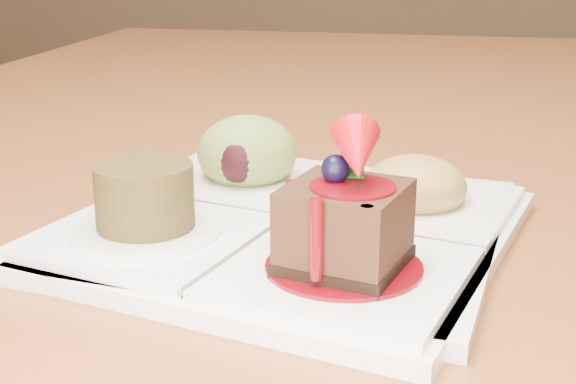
# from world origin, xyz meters

# --- Properties ---
(dining_table) EXTENTS (1.00, 1.80, 0.75)m
(dining_table) POSITION_xyz_m (0.00, 0.00, 0.68)
(dining_table) COLOR brown
(dining_table) RESTS_ON ground
(sampler_plate) EXTENTS (0.35, 0.35, 0.11)m
(sampler_plate) POSITION_xyz_m (0.11, -0.30, 0.77)
(sampler_plate) COLOR white
(sampler_plate) RESTS_ON dining_table
(second_plate) EXTENTS (0.32, 0.32, 0.01)m
(second_plate) POSITION_xyz_m (0.11, -0.30, 0.76)
(second_plate) COLOR white
(second_plate) RESTS_ON dining_table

